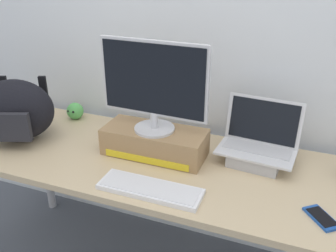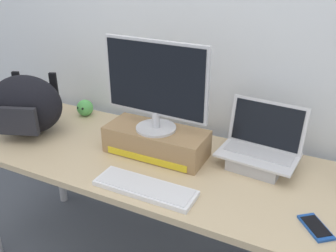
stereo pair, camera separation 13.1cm
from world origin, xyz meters
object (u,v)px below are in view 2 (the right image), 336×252
at_px(open_laptop, 259,154).
at_px(desktop_monitor, 155,85).
at_px(messenger_backpack, 26,105).
at_px(cell_phone, 316,227).
at_px(external_keyboard, 145,188).
at_px(toner_box_yellow, 156,141).
at_px(plush_toy, 85,108).

bearing_deg(open_laptop, desktop_monitor, -161.84).
xyz_separation_m(open_laptop, messenger_backpack, (-1.16, -0.20, 0.10)).
height_order(open_laptop, messenger_backpack, messenger_backpack).
distance_m(desktop_monitor, cell_phone, 0.84).
bearing_deg(messenger_backpack, external_keyboard, -33.62).
bearing_deg(toner_box_yellow, plush_toy, 160.22).
bearing_deg(plush_toy, messenger_backpack, -111.74).
height_order(desktop_monitor, open_laptop, desktop_monitor).
distance_m(desktop_monitor, messenger_backpack, 0.73).
relative_size(desktop_monitor, plush_toy, 5.27).
xyz_separation_m(messenger_backpack, cell_phone, (1.44, -0.12, -0.15)).
bearing_deg(external_keyboard, desktop_monitor, 109.24).
xyz_separation_m(open_laptop, plush_toy, (-1.03, 0.10, -0.01)).
xyz_separation_m(desktop_monitor, cell_phone, (0.74, -0.21, -0.33)).
bearing_deg(desktop_monitor, messenger_backpack, -170.04).
relative_size(toner_box_yellow, open_laptop, 1.35).
relative_size(desktop_monitor, open_laptop, 1.41).
distance_m(open_laptop, plush_toy, 1.04).
bearing_deg(messenger_backpack, desktop_monitor, -12.82).
relative_size(messenger_backpack, cell_phone, 2.98).
bearing_deg(messenger_backpack, cell_phone, -25.31).
bearing_deg(toner_box_yellow, desktop_monitor, -92.98).
bearing_deg(cell_phone, open_laptop, 92.45).
height_order(toner_box_yellow, cell_phone, toner_box_yellow).
xyz_separation_m(toner_box_yellow, messenger_backpack, (-0.70, -0.10, 0.09)).
height_order(toner_box_yellow, plush_toy, toner_box_yellow).
xyz_separation_m(toner_box_yellow, external_keyboard, (0.10, -0.28, -0.05)).
distance_m(open_laptop, messenger_backpack, 1.18).
height_order(toner_box_yellow, desktop_monitor, desktop_monitor).
distance_m(external_keyboard, messenger_backpack, 0.83).
bearing_deg(messenger_backpack, open_laptop, -10.61).
bearing_deg(open_laptop, messenger_backpack, -165.20).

